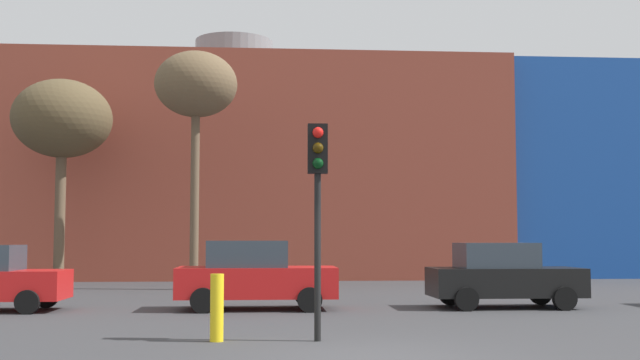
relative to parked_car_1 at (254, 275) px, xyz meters
The scene contains 8 objects.
ground_plane 8.25m from the parked_car_1, 76.75° to the right, with size 200.00×200.00×0.00m, color #38383A.
building_backdrop 20.17m from the parked_car_1, 93.93° to the left, with size 44.41×13.59×12.03m.
parked_car_1 is the anchor object (origin of this frame).
parked_car_2 6.53m from the parked_car_1, ahead, with size 3.94×1.93×1.71m.
traffic_light_island 6.62m from the parked_car_1, 79.04° to the right, with size 0.37×0.36×3.90m.
bare_tree_0 10.32m from the parked_car_1, 106.06° to the left, with size 2.98×2.98×8.58m.
bare_tree_1 13.82m from the parked_car_1, 126.67° to the left, with size 3.80×3.80×7.96m.
bollard_yellow_0 6.14m from the parked_car_1, 95.56° to the right, with size 0.24×0.24×1.20m, color yellow.
Camera 1 is at (-1.65, -12.09, 1.84)m, focal length 43.35 mm.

